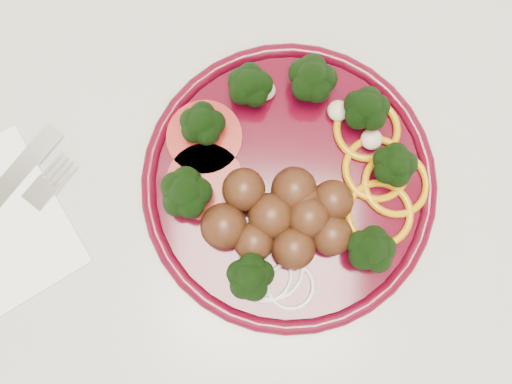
{
  "coord_description": "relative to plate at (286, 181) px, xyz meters",
  "views": [
    {
      "loc": [
        -0.12,
        1.6,
        1.43
      ],
      "look_at": [
        -0.13,
        1.68,
        0.92
      ],
      "focal_mm": 40.0,
      "sensor_mm": 36.0,
      "label": 1
    }
  ],
  "objects": [
    {
      "name": "counter",
      "position": [
        0.1,
        0.0,
        -0.47
      ],
      "size": [
        2.4,
        0.6,
        0.9
      ],
      "color": "silver",
      "rests_on": "ground"
    },
    {
      "name": "plate",
      "position": [
        0.0,
        0.0,
        0.0
      ],
      "size": [
        0.27,
        0.27,
        0.06
      ],
      "rotation": [
        0.0,
        0.0,
        -0.18
      ],
      "color": "#410312",
      "rests_on": "counter"
    }
  ]
}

